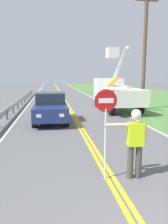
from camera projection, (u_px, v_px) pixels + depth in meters
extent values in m
cube|color=yellow|center=(65.00, 102.00, 21.98)|extent=(0.11, 110.00, 0.01)
cube|color=yellow|center=(67.00, 102.00, 22.01)|extent=(0.11, 110.00, 0.01)
cube|color=silver|center=(100.00, 102.00, 22.54)|extent=(0.12, 110.00, 0.01)
cube|color=silver|center=(30.00, 103.00, 21.45)|extent=(0.12, 110.00, 0.01)
cylinder|color=#474238|center=(139.00, 162.00, 5.63)|extent=(0.16, 0.16, 0.88)
cylinder|color=#474238|center=(130.00, 162.00, 5.61)|extent=(0.16, 0.16, 0.88)
cube|color=#C6EA19|center=(136.00, 134.00, 5.50)|extent=(0.42, 0.27, 0.60)
cylinder|color=beige|center=(117.00, 125.00, 5.42)|extent=(0.61, 0.13, 0.09)
cylinder|color=beige|center=(145.00, 133.00, 5.51)|extent=(0.09, 0.09, 0.48)
sphere|color=beige|center=(136.00, 116.00, 5.42)|extent=(0.22, 0.22, 0.22)
sphere|color=white|center=(136.00, 114.00, 5.41)|extent=(0.25, 0.25, 0.25)
cylinder|color=silver|center=(105.00, 145.00, 5.48)|extent=(0.04, 0.04, 1.85)
cylinder|color=#B71414|center=(106.00, 101.00, 5.29)|extent=(0.56, 0.03, 0.56)
cube|color=white|center=(106.00, 101.00, 5.27)|extent=(0.38, 0.01, 0.12)
cube|color=white|center=(121.00, 96.00, 15.79)|extent=(2.36, 4.63, 1.10)
cube|color=white|center=(108.00, 90.00, 19.10)|extent=(2.23, 2.13, 2.00)
cube|color=#1E2833|center=(105.00, 86.00, 20.06)|extent=(1.98, 0.08, 0.90)
cylinder|color=silver|center=(126.00, 87.00, 14.78)|extent=(0.56, 0.56, 0.24)
cylinder|color=silver|center=(119.00, 68.00, 16.19)|extent=(0.28, 3.50, 2.72)
cube|color=white|center=(112.00, 53.00, 17.61)|extent=(0.91, 0.91, 0.80)
cube|color=orange|center=(113.00, 82.00, 13.66)|extent=(0.60, 0.81, 0.59)
cylinder|color=black|center=(97.00, 101.00, 18.91)|extent=(0.33, 0.92, 0.92)
cylinder|color=black|center=(120.00, 101.00, 19.24)|extent=(0.33, 0.92, 0.92)
cylinder|color=black|center=(111.00, 108.00, 14.74)|extent=(0.33, 0.92, 0.92)
cylinder|color=black|center=(140.00, 108.00, 15.07)|extent=(0.33, 0.92, 0.92)
cube|color=navy|center=(51.00, 110.00, 12.49)|extent=(1.88, 4.12, 0.72)
cube|color=#1E2833|center=(50.00, 98.00, 12.62)|extent=(1.63, 1.74, 0.64)
cube|color=#EAEACC|center=(62.00, 115.00, 10.57)|extent=(0.24, 0.06, 0.16)
cube|color=#EAEACC|center=(39.00, 116.00, 10.42)|extent=(0.24, 0.06, 0.16)
cylinder|color=black|center=(66.00, 120.00, 11.42)|extent=(0.29, 0.68, 0.68)
cylinder|color=black|center=(35.00, 121.00, 11.19)|extent=(0.29, 0.68, 0.68)
cylinder|color=black|center=(64.00, 112.00, 13.90)|extent=(0.29, 0.68, 0.68)
cylinder|color=black|center=(38.00, 113.00, 13.67)|extent=(0.29, 0.68, 0.68)
cylinder|color=brown|center=(144.00, 53.00, 16.84)|extent=(0.28, 0.28, 8.91)
cube|color=brown|center=(147.00, 0.00, 16.21)|extent=(1.80, 0.14, 0.14)
cube|color=#9EA0A3|center=(15.00, 104.00, 16.57)|extent=(0.06, 32.00, 0.32)
cube|color=#4C4C51|center=(7.00, 115.00, 13.27)|extent=(0.10, 0.10, 0.55)
cube|color=#4C4C51|center=(13.00, 109.00, 15.50)|extent=(0.10, 0.10, 0.55)
cube|color=#4C4C51|center=(18.00, 105.00, 17.73)|extent=(0.10, 0.10, 0.55)
cube|color=#4C4C51|center=(21.00, 102.00, 19.96)|extent=(0.10, 0.10, 0.55)
cube|color=#4C4C51|center=(24.00, 99.00, 22.19)|extent=(0.10, 0.10, 0.55)
cube|color=#4C4C51|center=(27.00, 97.00, 24.41)|extent=(0.10, 0.10, 0.55)
cube|color=#4C4C51|center=(29.00, 96.00, 26.64)|extent=(0.10, 0.10, 0.55)
cube|color=#4C4C51|center=(30.00, 94.00, 28.87)|extent=(0.10, 0.10, 0.55)
cube|color=#4C4C51|center=(32.00, 93.00, 31.10)|extent=(0.10, 0.10, 0.55)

